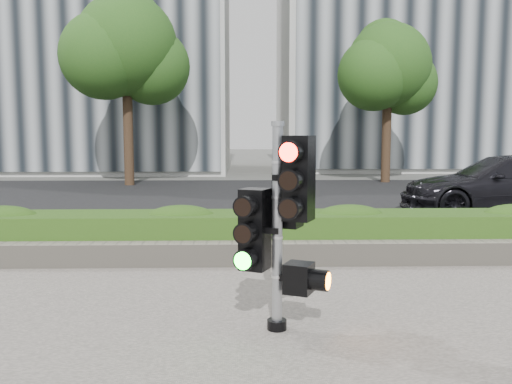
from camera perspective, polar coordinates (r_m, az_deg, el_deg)
ground at (r=6.31m, az=0.63°, el=-12.08°), size 120.00×120.00×0.00m
road at (r=16.11m, az=-0.63°, el=-0.79°), size 60.00×13.00×0.02m
curb at (r=9.34m, az=-0.06°, el=-5.64°), size 60.00×0.25×0.12m
stone_wall at (r=8.09m, az=0.15°, el=-6.49°), size 12.00×0.32×0.34m
hedge at (r=8.69m, az=0.04°, el=-4.46°), size 12.00×1.00×0.68m
building_left at (r=30.78m, az=-18.74°, el=16.25°), size 16.00×9.00×15.00m
building_right at (r=33.20m, az=18.84°, el=12.87°), size 18.00×10.00×12.00m
tree_left at (r=21.21m, az=-13.53°, el=14.38°), size 4.61×4.03×7.34m
tree_right at (r=22.42m, az=13.66°, el=12.48°), size 4.10×3.58×6.53m
traffic_signal at (r=5.31m, az=2.66°, el=-2.54°), size 0.77×0.65×2.07m
car_dark at (r=14.46m, az=24.61°, el=0.72°), size 4.91×2.01×1.42m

